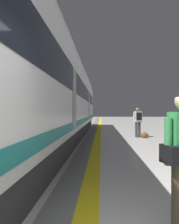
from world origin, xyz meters
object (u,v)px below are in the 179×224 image
Objects in this scene: high_speed_train at (56,92)px; waste_bin at (174,132)px; duffel_bag_near at (145,135)px; passenger_near at (138,119)px.

high_speed_train reaches higher than waste_bin.
duffel_bag_near is 0.48× the size of waste_bin.
passenger_near is 3.97× the size of duffel_bag_near.
high_speed_train reaches higher than duffel_bag_near.
waste_bin reaches higher than duffel_bag_near.
high_speed_train is at bearing -166.03° from passenger_near.
duffel_bag_near is at bearing -39.22° from passenger_near.
high_speed_train is 5.35m from duffel_bag_near.
duffel_bag_near is (0.31, -0.26, -0.88)m from passenger_near.
duffel_bag_near is 1.89m from waste_bin.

